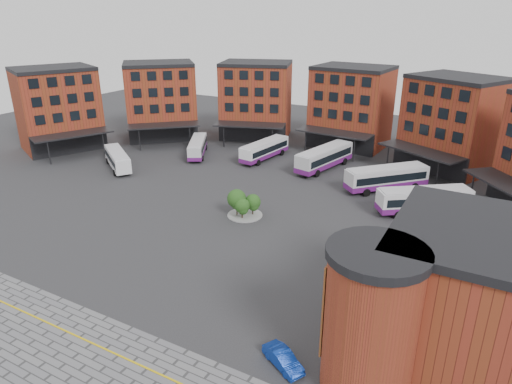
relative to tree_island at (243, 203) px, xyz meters
The scene contains 12 objects.
ground 11.93m from the tree_island, 99.53° to the right, with size 160.00×160.00×0.00m, color #28282B.
yellow_line 25.69m from the tree_island, 89.89° to the right, with size 26.00×0.15×0.02m, color gold.
main_building 27.99m from the tree_island, 104.17° to the left, with size 94.14×42.48×14.60m.
east_building 30.71m from the tree_island, 28.76° to the right, with size 17.40×15.40×10.60m.
tree_island is the anchor object (origin of this frame).
bus_a 27.73m from the tree_island, 167.02° to the left, with size 9.71×7.76×2.89m.
bus_b 26.93m from the tree_island, 137.47° to the left, with size 7.04×10.06×2.88m.
bus_c 23.61m from the tree_island, 111.28° to the left, with size 4.02×11.32×3.12m.
bus_d 22.19m from the tree_island, 84.22° to the left, with size 5.57×12.75×3.50m.
bus_e 22.05m from the tree_island, 53.02° to the left, with size 10.39×10.64×3.41m.
bus_f 22.69m from the tree_island, 31.42° to the left, with size 11.08×9.04×3.30m.
blue_car 25.79m from the tree_island, 53.27° to the right, with size 1.29×3.70×1.22m, color #0B2D95.
Camera 1 is at (28.13, -32.69, 24.04)m, focal length 32.00 mm.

